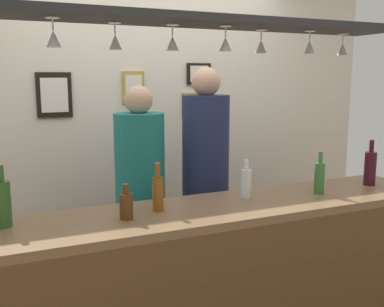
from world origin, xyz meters
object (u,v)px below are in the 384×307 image
at_px(bottle_soda_clear, 246,183).
at_px(picture_frame_lower_pair, 198,103).
at_px(bottle_wine_dark_red, 370,167).
at_px(bottle_beer_amber_tall, 158,192).
at_px(bottle_beer_green_import, 319,177).
at_px(person_right_navy_shirt, 206,164).
at_px(bottle_beer_brown_stubby, 126,205).
at_px(picture_frame_caricature, 54,95).
at_px(bottle_champagne_green, 2,202).
at_px(picture_frame_upper_small, 199,74).
at_px(picture_frame_crest, 133,87).
at_px(person_left_teal_shirt, 140,181).

relative_size(bottle_soda_clear, picture_frame_lower_pair, 0.77).
bearing_deg(bottle_wine_dark_red, bottle_beer_amber_tall, 179.10).
bearing_deg(bottle_beer_amber_tall, bottle_beer_green_import, -3.68).
bearing_deg(person_right_navy_shirt, bottle_beer_brown_stubby, -136.47).
bearing_deg(bottle_wine_dark_red, picture_frame_caricature, 142.73).
height_order(bottle_champagne_green, picture_frame_upper_small, picture_frame_upper_small).
bearing_deg(bottle_champagne_green, picture_frame_upper_small, 38.58).
bearing_deg(bottle_soda_clear, picture_frame_crest, 101.73).
bearing_deg(bottle_champagne_green, bottle_soda_clear, -1.37).
height_order(bottle_beer_green_import, picture_frame_upper_small, picture_frame_upper_small).
relative_size(bottle_beer_green_import, picture_frame_lower_pair, 0.87).
xyz_separation_m(person_left_teal_shirt, bottle_soda_clear, (0.44, -0.67, 0.09)).
height_order(bottle_beer_amber_tall, picture_frame_lower_pair, picture_frame_lower_pair).
distance_m(bottle_soda_clear, picture_frame_caricature, 1.67).
relative_size(person_left_teal_shirt, bottle_beer_amber_tall, 6.27).
distance_m(bottle_champagne_green, bottle_soda_clear, 1.32).
bearing_deg(person_left_teal_shirt, picture_frame_caricature, 125.07).
bearing_deg(bottle_champagne_green, picture_frame_crest, 51.23).
height_order(bottle_wine_dark_red, picture_frame_caricature, picture_frame_caricature).
height_order(bottle_soda_clear, picture_frame_upper_small, picture_frame_upper_small).
distance_m(bottle_beer_amber_tall, bottle_wine_dark_red, 1.47).
bearing_deg(bottle_beer_brown_stubby, bottle_beer_amber_tall, 19.95).
height_order(bottle_beer_brown_stubby, picture_frame_upper_small, picture_frame_upper_small).
bearing_deg(bottle_beer_brown_stubby, picture_frame_lower_pair, 53.51).
height_order(bottle_beer_green_import, bottle_soda_clear, bottle_beer_green_import).
height_order(bottle_beer_green_import, picture_frame_crest, picture_frame_crest).
distance_m(bottle_champagne_green, picture_frame_caricature, 1.43).
height_order(bottle_beer_brown_stubby, bottle_wine_dark_red, bottle_wine_dark_red).
bearing_deg(person_left_teal_shirt, bottle_soda_clear, -57.05).
distance_m(bottle_beer_amber_tall, picture_frame_caricature, 1.47).
xyz_separation_m(bottle_beer_amber_tall, picture_frame_upper_small, (0.86, 1.35, 0.63)).
height_order(person_right_navy_shirt, bottle_champagne_green, person_right_navy_shirt).
height_order(person_right_navy_shirt, picture_frame_crest, person_right_navy_shirt).
height_order(bottle_wine_dark_red, picture_frame_lower_pair, picture_frame_lower_pair).
bearing_deg(picture_frame_crest, bottle_beer_amber_tall, -101.70).
distance_m(picture_frame_crest, picture_frame_upper_small, 0.59).
distance_m(bottle_champagne_green, picture_frame_crest, 1.74).
distance_m(bottle_beer_amber_tall, picture_frame_crest, 1.48).
xyz_separation_m(bottle_beer_brown_stubby, bottle_beer_green_import, (1.21, 0.00, 0.03)).
height_order(bottle_beer_amber_tall, bottle_wine_dark_red, bottle_wine_dark_red).
height_order(bottle_beer_green_import, picture_frame_caricature, picture_frame_caricature).
distance_m(person_right_navy_shirt, bottle_beer_brown_stubby, 1.12).
distance_m(person_left_teal_shirt, person_right_navy_shirt, 0.50).
relative_size(person_left_teal_shirt, bottle_beer_green_import, 6.27).
relative_size(bottle_beer_brown_stubby, bottle_champagne_green, 0.60).
height_order(person_left_teal_shirt, bottle_wine_dark_red, person_left_teal_shirt).
xyz_separation_m(bottle_beer_green_import, picture_frame_caricature, (-1.36, 1.42, 0.46)).
bearing_deg(person_right_navy_shirt, bottle_wine_dark_red, -40.32).
bearing_deg(picture_frame_crest, picture_frame_upper_small, 0.00).
bearing_deg(person_right_navy_shirt, picture_frame_upper_small, 69.32).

